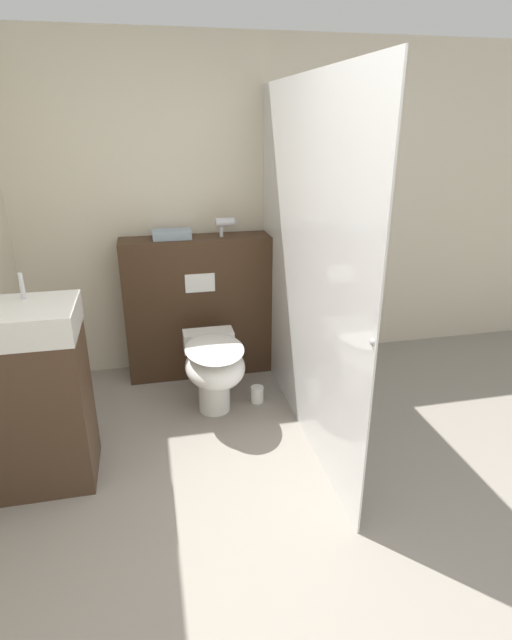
# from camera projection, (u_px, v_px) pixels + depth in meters

# --- Properties ---
(ground_plane) EXTENTS (12.00, 12.00, 0.00)m
(ground_plane) POSITION_uv_depth(u_px,v_px,m) (289.00, 594.00, 2.17)
(ground_plane) COLOR gray
(wall_back) EXTENTS (8.00, 0.06, 2.50)m
(wall_back) POSITION_uv_depth(u_px,v_px,m) (209.00, 213.00, 3.86)
(wall_back) COLOR beige
(wall_back) RESTS_ON ground_plane
(partition_panel) EXTENTS (1.14, 0.29, 1.11)m
(partition_panel) POSITION_uv_depth(u_px,v_px,m) (199.00, 307.00, 3.91)
(partition_panel) COLOR #3D2819
(partition_panel) RESTS_ON ground_plane
(shower_glass) EXTENTS (0.04, 2.09, 2.16)m
(shower_glass) POSITION_uv_depth(u_px,v_px,m) (303.00, 268.00, 3.03)
(shower_glass) COLOR silver
(shower_glass) RESTS_ON ground_plane
(toilet) EXTENTS (0.40, 0.67, 0.53)m
(toilet) POSITION_uv_depth(u_px,v_px,m) (214.00, 367.00, 3.39)
(toilet) COLOR white
(toilet) RESTS_ON ground_plane
(sink_vanity) EXTENTS (0.54, 0.45, 1.19)m
(sink_vanity) POSITION_uv_depth(u_px,v_px,m) (36.00, 397.00, 2.70)
(sink_vanity) COLOR #473323
(sink_vanity) RESTS_ON ground_plane
(hair_drier) EXTENTS (0.16, 0.07, 0.14)m
(hair_drier) POSITION_uv_depth(u_px,v_px,m) (226.00, 223.00, 3.69)
(hair_drier) COLOR #B7B7BC
(hair_drier) RESTS_ON partition_panel
(folded_towel) EXTENTS (0.28, 0.18, 0.06)m
(folded_towel) POSITION_uv_depth(u_px,v_px,m) (172.00, 234.00, 3.66)
(folded_towel) COLOR #8C9EAD
(folded_towel) RESTS_ON partition_panel
(spare_toilet_roll) EXTENTS (0.09, 0.09, 0.12)m
(spare_toilet_roll) POSITION_uv_depth(u_px,v_px,m) (257.00, 394.00, 3.63)
(spare_toilet_roll) COLOR white
(spare_toilet_roll) RESTS_ON ground_plane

